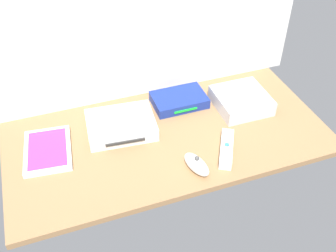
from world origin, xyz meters
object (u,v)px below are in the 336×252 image
mini_computer (241,100)px  remote_nunchuk (197,164)px  game_case (48,150)px  network_router (179,100)px  game_console (121,125)px  remote_wand (226,149)px

mini_computer → remote_nunchuk: 33.77cm
game_case → remote_nunchuk: remote_nunchuk is taller
mini_computer → network_router: size_ratio=0.95×
game_console → remote_nunchuk: remote_nunchuk is taller
game_case → network_router: (45.46, 9.01, 0.94)cm
remote_wand → mini_computer: bearing=81.1°
network_router → remote_nunchuk: remote_nunchuk is taller
mini_computer → remote_nunchuk: size_ratio=1.59×
remote_nunchuk → network_router: bearing=63.1°
game_case → remote_wand: size_ratio=1.39×
mini_computer → game_case: (-64.77, -0.63, -1.88)cm
game_console → game_case: game_console is taller
network_router → game_case: bearing=-168.9°
game_case → network_router: bearing=17.4°
remote_wand → network_router: bearing=129.0°
mini_computer → remote_wand: size_ratio=1.17×
mini_computer → game_case: 64.80cm
mini_computer → remote_nunchuk: (-25.58, -22.04, -0.60)cm
remote_nunchuk → game_console: bearing=108.8°
network_router → remote_wand: (4.82, -27.03, -0.19)cm
remote_wand → remote_nunchuk: bearing=-134.1°
game_console → mini_computer: size_ratio=1.30×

